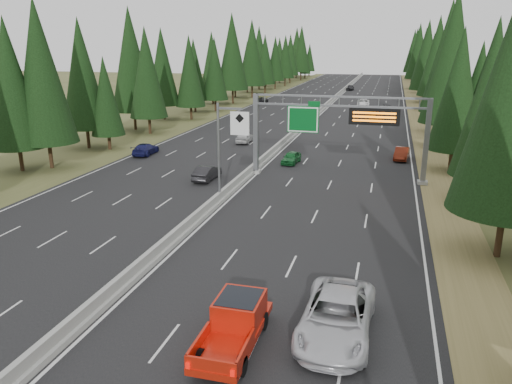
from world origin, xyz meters
TOP-DOWN VIEW (x-y plane):
  - road at (0.00, 80.00)m, footprint 32.00×260.00m
  - shoulder_right at (17.80, 80.00)m, footprint 3.60×260.00m
  - shoulder_left at (-17.80, 80.00)m, footprint 3.60×260.00m
  - median_barrier at (0.00, 80.00)m, footprint 0.70×260.00m
  - sign_gantry at (8.92, 34.88)m, footprint 16.75×0.98m
  - hov_sign_pole at (0.58, 24.97)m, footprint 2.80×0.50m
  - tree_row_right at (21.70, 75.81)m, footprint 11.85×246.26m
  - tree_row_left at (-21.98, 73.07)m, footprint 12.47×242.84m
  - silver_minivan at (11.28, 8.00)m, footprint 3.18×6.64m
  - red_pickup at (7.19, 6.46)m, footprint 2.05×5.73m
  - car_ahead_green at (2.94, 40.00)m, footprint 1.82×3.86m
  - car_ahead_dkred at (14.43, 45.00)m, footprint 1.85×4.23m
  - car_ahead_dkgrey at (11.97, 85.09)m, footprint 2.15×4.59m
  - car_ahead_white at (7.30, 94.35)m, footprint 2.76×5.48m
  - car_ahead_far at (1.50, 131.58)m, footprint 2.02×4.55m
  - car_onc_near at (-3.42, 31.23)m, footprint 1.56×4.20m
  - car_onc_blue at (-14.25, 39.93)m, footprint 2.23×4.74m
  - car_onc_white at (-5.26, 50.07)m, footprint 2.04×4.42m
  - car_onc_far at (-14.50, 95.06)m, footprint 2.22×4.70m

SIDE VIEW (x-z plane):
  - shoulder_right at x=17.80m, z-range 0.00..0.06m
  - shoulder_left at x=-17.80m, z-range 0.00..0.06m
  - road at x=0.00m, z-range 0.00..0.08m
  - median_barrier at x=0.00m, z-range -0.01..0.84m
  - car_ahead_green at x=2.94m, z-range 0.08..1.36m
  - car_ahead_dkgrey at x=11.97m, z-range 0.08..1.38m
  - car_onc_far at x=-14.50m, z-range 0.08..1.38m
  - car_onc_blue at x=-14.25m, z-range 0.08..1.42m
  - car_ahead_dkred at x=14.43m, z-range 0.08..1.43m
  - car_onc_near at x=-3.42m, z-range 0.08..1.45m
  - car_onc_white at x=-5.26m, z-range 0.08..1.55m
  - car_ahead_white at x=7.30m, z-range 0.08..1.57m
  - car_ahead_far at x=1.50m, z-range 0.08..1.60m
  - silver_minivan at x=11.28m, z-range 0.08..1.91m
  - red_pickup at x=7.19m, z-range 0.18..2.05m
  - hov_sign_pole at x=0.58m, z-range 0.72..8.72m
  - sign_gantry at x=8.92m, z-range 1.37..9.17m
  - tree_row_left at x=-21.98m, z-range -0.03..18.79m
  - tree_row_right at x=21.70m, z-range -0.02..18.83m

